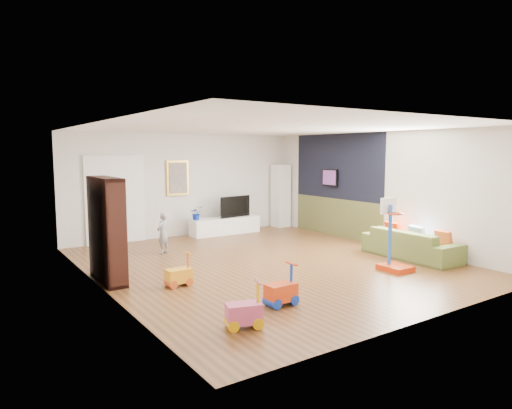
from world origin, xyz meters
TOP-DOWN VIEW (x-y plane):
  - floor at (0.00, 0.00)m, footprint 6.50×7.50m
  - ceiling at (0.00, 0.00)m, footprint 6.50×7.50m
  - wall_back at (0.00, 3.75)m, footprint 6.50×0.00m
  - wall_front at (0.00, -3.75)m, footprint 6.50×0.00m
  - wall_left at (-3.25, 0.00)m, footprint 0.00×7.50m
  - wall_right at (3.25, 0.00)m, footprint 0.00×7.50m
  - navy_accent at (3.23, 1.40)m, footprint 0.01×3.20m
  - olive_wainscot at (3.23, 1.40)m, footprint 0.01×3.20m
  - doorway at (-1.90, 3.71)m, footprint 1.45×0.06m
  - painting_back at (-0.25, 3.71)m, footprint 0.62×0.06m
  - artwork_right at (3.17, 1.60)m, footprint 0.04×0.56m
  - media_console at (0.94, 3.31)m, footprint 1.96×0.51m
  - tall_cabinet at (2.95, 3.47)m, footprint 0.45×0.45m
  - bookshelf at (-3.03, 0.48)m, footprint 0.33×1.24m
  - sofa at (2.77, -1.34)m, footprint 0.85×2.09m
  - basketball_hoop at (1.67, -1.84)m, footprint 0.49×0.59m
  - ride_on_yellow at (-2.14, -0.47)m, footprint 0.42×0.27m
  - ride_on_orange at (-1.31, -2.20)m, footprint 0.46×0.29m
  - ride_on_pink at (-2.22, -2.62)m, footprint 0.51×0.40m
  - child at (-1.41, 1.96)m, footprint 0.40×0.38m
  - tv at (1.19, 3.31)m, footprint 1.01×0.28m
  - vase_plant at (0.10, 3.34)m, footprint 0.39×0.36m
  - pillow_left at (3.00, -1.94)m, footprint 0.11×0.35m
  - pillow_center at (2.95, -1.35)m, footprint 0.16×0.39m
  - pillow_right at (2.97, -0.70)m, footprint 0.13×0.40m

SIDE VIEW (x-z plane):
  - floor at x=0.00m, z-range 0.00..0.00m
  - media_console at x=0.94m, z-range 0.00..0.46m
  - ride_on_yellow at x=-2.14m, z-range 0.00..0.55m
  - ride_on_pink at x=-2.22m, z-range 0.00..0.60m
  - ride_on_orange at x=-1.31m, z-range 0.00..0.61m
  - sofa at x=2.77m, z-range 0.00..0.61m
  - child at x=-1.41m, z-range 0.00..0.92m
  - pillow_left at x=3.00m, z-range 0.30..0.65m
  - pillow_center at x=2.95m, z-range 0.29..0.67m
  - pillow_right at x=2.97m, z-range 0.28..0.67m
  - olive_wainscot at x=3.23m, z-range 0.00..1.00m
  - vase_plant at x=0.10m, z-range 0.46..0.82m
  - basketball_hoop at x=1.67m, z-range 0.00..1.38m
  - tv at x=1.19m, z-range 0.46..1.03m
  - bookshelf at x=-3.03m, z-range 0.00..1.80m
  - tall_cabinet at x=2.95m, z-range 0.00..1.85m
  - doorway at x=-1.90m, z-range 0.00..2.10m
  - wall_back at x=0.00m, z-range 0.00..2.70m
  - wall_front at x=0.00m, z-range 0.00..2.70m
  - wall_left at x=-3.25m, z-range 0.00..2.70m
  - wall_right at x=3.25m, z-range 0.00..2.70m
  - artwork_right at x=3.17m, z-range 1.32..1.78m
  - painting_back at x=-0.25m, z-range 1.09..2.01m
  - navy_accent at x=3.23m, z-range 1.00..2.70m
  - ceiling at x=0.00m, z-range 2.70..2.70m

